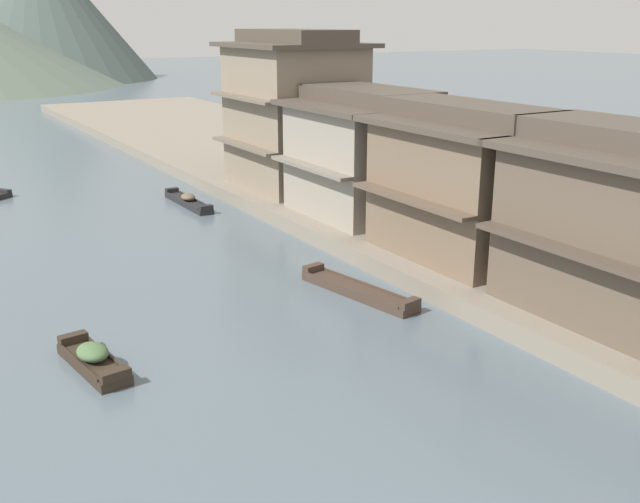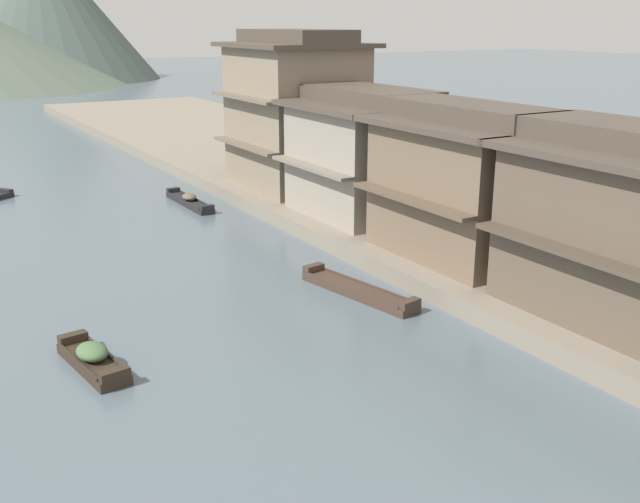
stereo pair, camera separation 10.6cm
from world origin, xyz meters
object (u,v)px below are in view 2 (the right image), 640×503
at_px(boat_moored_nearest, 93,359).
at_px(house_waterfront_narrow, 368,153).
at_px(house_waterfront_second, 625,223).
at_px(boat_moored_second, 189,201).
at_px(house_waterfront_far, 295,111).
at_px(boat_moored_third, 358,291).
at_px(house_waterfront_tall, 465,182).

height_order(boat_moored_nearest, house_waterfront_narrow, house_waterfront_narrow).
xyz_separation_m(boat_moored_nearest, house_waterfront_second, (15.68, -6.03, 3.42)).
height_order(boat_moored_second, house_waterfront_far, house_waterfront_far).
bearing_deg(boat_moored_nearest, house_waterfront_second, -21.03).
distance_m(boat_moored_nearest, house_waterfront_narrow, 18.66).
distance_m(boat_moored_nearest, house_waterfront_far, 23.28).
bearing_deg(boat_moored_third, house_waterfront_tall, 3.54).
height_order(boat_moored_nearest, house_waterfront_far, house_waterfront_far).
xyz_separation_m(boat_moored_second, house_waterfront_second, (5.81, -23.77, 3.50)).
bearing_deg(boat_moored_third, boat_moored_second, 91.01).
relative_size(boat_moored_second, house_waterfront_narrow, 0.72).
relative_size(house_waterfront_tall, house_waterfront_narrow, 1.04).
distance_m(boat_moored_second, house_waterfront_far, 7.87).
relative_size(house_waterfront_second, house_waterfront_tall, 0.97).
bearing_deg(boat_moored_third, house_waterfront_narrow, 53.91).
height_order(boat_moored_third, house_waterfront_tall, house_waterfront_tall).
distance_m(boat_moored_nearest, house_waterfront_second, 17.14).
bearing_deg(house_waterfront_narrow, boat_moored_nearest, -150.56).
bearing_deg(house_waterfront_tall, house_waterfront_far, 88.15).
bearing_deg(house_waterfront_tall, house_waterfront_second, -88.31).
distance_m(boat_moored_second, boat_moored_third, 16.70).
bearing_deg(house_waterfront_far, house_waterfront_second, -90.68).
distance_m(boat_moored_nearest, boat_moored_third, 10.22).
bearing_deg(boat_moored_second, house_waterfront_second, -76.28).
relative_size(house_waterfront_second, house_waterfront_far, 0.86).
relative_size(house_waterfront_tall, house_waterfront_far, 0.89).
distance_m(house_waterfront_second, house_waterfront_far, 22.37).
bearing_deg(house_waterfront_second, boat_moored_third, 127.93).
xyz_separation_m(boat_moored_second, house_waterfront_tall, (5.59, -16.37, 3.50)).
height_order(boat_moored_nearest, boat_moored_second, boat_moored_nearest).
relative_size(boat_moored_third, house_waterfront_tall, 0.72).
height_order(house_waterfront_second, house_waterfront_narrow, same).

